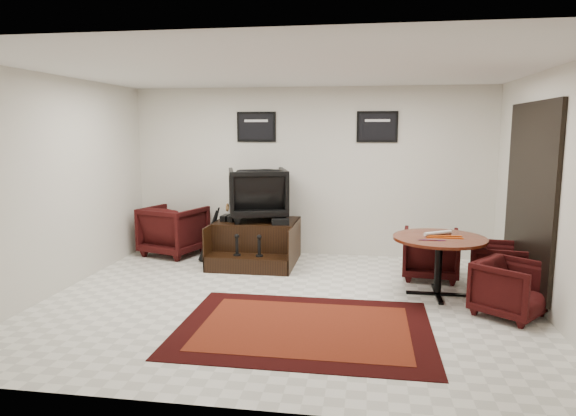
{
  "coord_description": "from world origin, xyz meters",
  "views": [
    {
      "loc": [
        0.97,
        -6.04,
        2.12
      ],
      "look_at": [
        -0.12,
        0.9,
        1.03
      ],
      "focal_mm": 32.0,
      "sensor_mm": 36.0,
      "label": 1
    }
  ],
  "objects_px": {
    "armchair_side": "(174,228)",
    "meeting_table": "(439,244)",
    "shine_podium": "(256,243)",
    "table_chair_back": "(431,251)",
    "table_chair_corner": "(511,286)",
    "shine_chair": "(258,191)",
    "table_chair_window": "(499,265)"
  },
  "relations": [
    {
      "from": "table_chair_back",
      "to": "shine_chair",
      "type": "bearing_deg",
      "value": -7.73
    },
    {
      "from": "armchair_side",
      "to": "meeting_table",
      "type": "bearing_deg",
      "value": 177.34
    },
    {
      "from": "shine_chair",
      "to": "armchair_side",
      "type": "height_order",
      "value": "shine_chair"
    },
    {
      "from": "meeting_table",
      "to": "table_chair_window",
      "type": "xyz_separation_m",
      "value": [
        0.82,
        0.32,
        -0.32
      ]
    },
    {
      "from": "armchair_side",
      "to": "shine_podium",
      "type": "bearing_deg",
      "value": -172.5
    },
    {
      "from": "shine_podium",
      "to": "meeting_table",
      "type": "relative_size",
      "value": 1.14
    },
    {
      "from": "armchair_side",
      "to": "table_chair_corner",
      "type": "distance_m",
      "value": 5.34
    },
    {
      "from": "shine_podium",
      "to": "table_chair_corner",
      "type": "xyz_separation_m",
      "value": [
        3.37,
        -1.93,
        0.05
      ]
    },
    {
      "from": "shine_chair",
      "to": "meeting_table",
      "type": "bearing_deg",
      "value": 135.52
    },
    {
      "from": "shine_podium",
      "to": "table_chair_back",
      "type": "height_order",
      "value": "table_chair_back"
    },
    {
      "from": "shine_chair",
      "to": "table_chair_corner",
      "type": "distance_m",
      "value": 4.03
    },
    {
      "from": "shine_podium",
      "to": "meeting_table",
      "type": "height_order",
      "value": "meeting_table"
    },
    {
      "from": "table_chair_back",
      "to": "table_chair_corner",
      "type": "bearing_deg",
      "value": 122.55
    },
    {
      "from": "armchair_side",
      "to": "table_chair_corner",
      "type": "relative_size",
      "value": 1.3
    },
    {
      "from": "table_chair_back",
      "to": "table_chair_corner",
      "type": "xyz_separation_m",
      "value": [
        0.72,
        -1.43,
        -0.04
      ]
    },
    {
      "from": "table_chair_corner",
      "to": "meeting_table",
      "type": "bearing_deg",
      "value": 86.72
    },
    {
      "from": "shine_podium",
      "to": "table_chair_window",
      "type": "distance_m",
      "value": 3.61
    },
    {
      "from": "shine_chair",
      "to": "table_chair_back",
      "type": "relative_size",
      "value": 1.2
    },
    {
      "from": "table_chair_back",
      "to": "table_chair_window",
      "type": "xyz_separation_m",
      "value": [
        0.83,
        -0.46,
        -0.04
      ]
    },
    {
      "from": "shine_podium",
      "to": "table_chair_back",
      "type": "xyz_separation_m",
      "value": [
        2.65,
        -0.5,
        0.08
      ]
    },
    {
      "from": "table_chair_back",
      "to": "table_chair_corner",
      "type": "height_order",
      "value": "table_chair_back"
    },
    {
      "from": "table_chair_window",
      "to": "table_chair_corner",
      "type": "bearing_deg",
      "value": -177.29
    },
    {
      "from": "armchair_side",
      "to": "table_chair_back",
      "type": "distance_m",
      "value": 4.21
    },
    {
      "from": "shine_chair",
      "to": "table_chair_corner",
      "type": "bearing_deg",
      "value": 132.22
    },
    {
      "from": "armchair_side",
      "to": "table_chair_back",
      "type": "height_order",
      "value": "armchair_side"
    },
    {
      "from": "table_chair_window",
      "to": "table_chair_corner",
      "type": "height_order",
      "value": "table_chair_corner"
    },
    {
      "from": "meeting_table",
      "to": "table_chair_back",
      "type": "bearing_deg",
      "value": 90.36
    },
    {
      "from": "meeting_table",
      "to": "shine_podium",
      "type": "bearing_deg",
      "value": 154.21
    },
    {
      "from": "armchair_side",
      "to": "table_chair_window",
      "type": "height_order",
      "value": "armchair_side"
    },
    {
      "from": "shine_chair",
      "to": "table_chair_window",
      "type": "relative_size",
      "value": 1.32
    },
    {
      "from": "shine_podium",
      "to": "shine_chair",
      "type": "bearing_deg",
      "value": 90.0
    },
    {
      "from": "armchair_side",
      "to": "table_chair_corner",
      "type": "xyz_separation_m",
      "value": [
        4.86,
        -2.2,
        -0.11
      ]
    }
  ]
}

